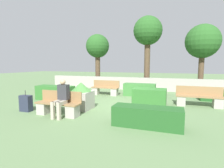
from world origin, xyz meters
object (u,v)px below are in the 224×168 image
suitcase (26,103)px  tree_leftmost (98,47)px  tree_center_left (148,33)px  tree_center_right (203,42)px  planter_corner_left (81,96)px  bench_right_side (105,90)px  person_seated_man (61,96)px  bench_front (58,106)px  bench_left_side (199,99)px

suitcase → tree_leftmost: size_ratio=0.19×
tree_center_left → tree_center_right: bearing=7.0°
planter_corner_left → tree_center_right: (5.44, 7.52, 2.83)m
bench_right_side → tree_center_right: bearing=39.4°
person_seated_man → suitcase: 1.84m
bench_right_side → tree_center_right: 7.67m
person_seated_man → bench_right_side: bearing=92.1°
bench_front → bench_left_side: (5.05, 3.17, 0.01)m
tree_center_left → tree_center_right: (3.75, 0.46, -0.77)m
tree_center_left → tree_center_right: size_ratio=1.16×
bench_front → bench_left_side: 5.96m
tree_center_left → planter_corner_left: bearing=-103.5°
bench_left_side → suitcase: bearing=-155.7°
suitcase → bench_front: bearing=-0.5°
suitcase → tree_leftmost: tree_leftmost is taller
person_seated_man → bench_front: bearing=150.6°
suitcase → tree_center_right: size_ratio=0.18×
bench_right_side → planter_corner_left: size_ratio=1.50×
tree_center_left → tree_center_right: 3.85m
planter_corner_left → tree_center_left: 8.10m
bench_front → tree_leftmost: bearing=104.6°
bench_right_side → tree_center_right: (5.72, 4.09, 3.06)m
bench_left_side → tree_center_right: size_ratio=0.42×
planter_corner_left → suitcase: size_ratio=1.33×
tree_center_left → tree_leftmost: bearing=172.8°
planter_corner_left → bench_front: bearing=-109.0°
tree_center_right → tree_center_left: bearing=-173.0°
bench_right_side → tree_center_left: 5.63m
bench_left_side → bench_right_side: bearing=163.9°
bench_right_side → bench_front: bearing=-87.2°
tree_leftmost → bench_left_side: bearing=-36.9°
person_seated_man → tree_center_left: size_ratio=0.25×
tree_leftmost → tree_center_left: tree_center_left is taller
suitcase → tree_leftmost: (-0.72, 8.65, 2.96)m
person_seated_man → tree_leftmost: size_ratio=0.30×
bench_left_side → person_seated_man: (-4.80, -3.31, 0.39)m
bench_left_side → planter_corner_left: bearing=-157.0°
bench_front → bench_right_side: (0.08, 4.48, -0.00)m
suitcase → person_seated_man: bearing=-4.9°
bench_left_side → planter_corner_left: (-4.69, -2.11, 0.22)m
bench_front → tree_leftmost: tree_leftmost is taller
bench_right_side → tree_leftmost: bearing=123.0°
bench_right_side → tree_center_right: size_ratio=0.36×
planter_corner_left → tree_leftmost: (-2.61, 7.60, 2.72)m
suitcase → bench_left_side: bearing=25.6°
bench_right_side → planter_corner_left: 3.45m
tree_leftmost → person_seated_man: bearing=-74.1°
planter_corner_left → tree_center_right: size_ratio=0.24×
tree_leftmost → tree_center_right: tree_center_right is taller
bench_left_side → planter_corner_left: size_ratio=1.73×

